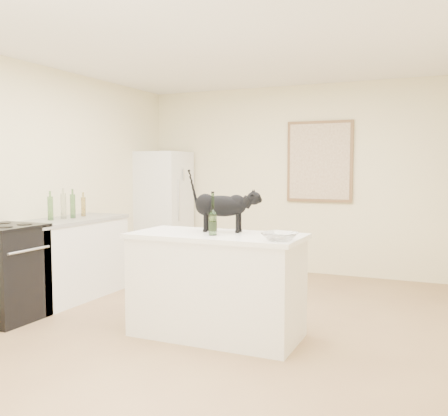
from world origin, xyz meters
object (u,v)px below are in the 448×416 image
Objects in this scene: fridge at (163,209)px; wine_bottle at (213,216)px; stove at (6,274)px; glass_bowl at (280,236)px; black_cat at (221,209)px.

fridge is 5.28× the size of wine_bottle.
glass_bowl is at bearing 4.70° from stove.
wine_bottle is (2.07, 0.30, 0.61)m from stove.
glass_bowl is (0.64, -0.31, -0.17)m from black_cat.
wine_bottle is at bearing 173.06° from glass_bowl.
glass_bowl is (2.68, 0.22, 0.48)m from stove.
fridge is at bearing 134.48° from glass_bowl.
fridge is (0.00, 2.95, 0.40)m from stove.
black_cat reaches higher than stove.
fridge reaches higher than glass_bowl.
fridge reaches higher than stove.
wine_bottle is at bearing -92.38° from black_cat.
wine_bottle is 1.19× the size of glass_bowl.
stove is at bearing -175.30° from glass_bowl.
stove is 0.53× the size of fridge.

